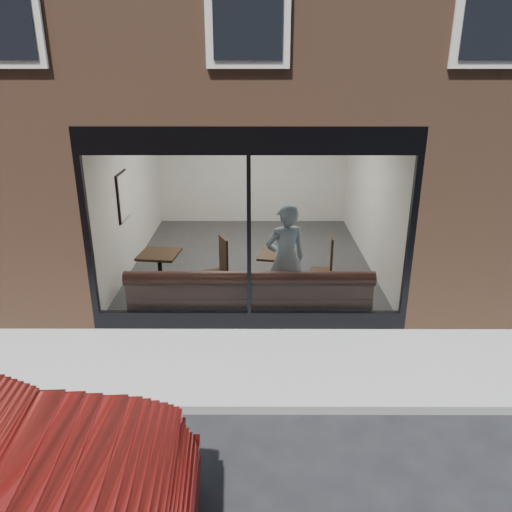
{
  "coord_description": "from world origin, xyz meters",
  "views": [
    {
      "loc": [
        0.12,
        -5.1,
        3.98
      ],
      "look_at": [
        0.1,
        2.4,
        1.12
      ],
      "focal_mm": 35.0,
      "sensor_mm": 36.0,
      "label": 1
    }
  ],
  "objects_px": {
    "banquette": "(250,305)",
    "cafe_chair_right": "(321,271)",
    "cafe_table_left": "(159,254)",
    "cafe_chair_left": "(215,274)",
    "cafe_table_right": "(277,255)",
    "person": "(285,260)"
  },
  "relations": [
    {
      "from": "banquette",
      "to": "cafe_table_left",
      "type": "relative_size",
      "value": 5.75
    },
    {
      "from": "cafe_table_left",
      "to": "cafe_table_right",
      "type": "height_order",
      "value": "cafe_table_left"
    },
    {
      "from": "banquette",
      "to": "cafe_chair_right",
      "type": "xyz_separation_m",
      "value": [
        1.36,
        1.44,
        0.01
      ]
    },
    {
      "from": "banquette",
      "to": "cafe_table_right",
      "type": "height_order",
      "value": "cafe_table_right"
    },
    {
      "from": "banquette",
      "to": "cafe_table_left",
      "type": "bearing_deg",
      "value": 148.35
    },
    {
      "from": "banquette",
      "to": "cafe_chair_left",
      "type": "height_order",
      "value": "banquette"
    },
    {
      "from": "cafe_chair_left",
      "to": "cafe_chair_right",
      "type": "relative_size",
      "value": 1.14
    },
    {
      "from": "cafe_table_left",
      "to": "cafe_chair_right",
      "type": "distance_m",
      "value": 3.12
    },
    {
      "from": "cafe_table_right",
      "to": "cafe_chair_left",
      "type": "distance_m",
      "value": 1.32
    },
    {
      "from": "banquette",
      "to": "cafe_chair_right",
      "type": "height_order",
      "value": "banquette"
    },
    {
      "from": "cafe_chair_right",
      "to": "person",
      "type": "bearing_deg",
      "value": 64.45
    },
    {
      "from": "banquette",
      "to": "cafe_chair_left",
      "type": "bearing_deg",
      "value": 117.99
    },
    {
      "from": "cafe_chair_left",
      "to": "cafe_chair_right",
      "type": "bearing_deg",
      "value": 160.88
    },
    {
      "from": "banquette",
      "to": "cafe_table_left",
      "type": "height_order",
      "value": "cafe_table_left"
    },
    {
      "from": "cafe_table_left",
      "to": "cafe_chair_left",
      "type": "height_order",
      "value": "cafe_table_left"
    },
    {
      "from": "cafe_table_right",
      "to": "cafe_chair_right",
      "type": "bearing_deg",
      "value": 25.68
    },
    {
      "from": "cafe_chair_right",
      "to": "cafe_chair_left",
      "type": "bearing_deg",
      "value": 10.02
    },
    {
      "from": "banquette",
      "to": "cafe_table_right",
      "type": "relative_size",
      "value": 6.07
    },
    {
      "from": "banquette",
      "to": "cafe_chair_right",
      "type": "distance_m",
      "value": 1.98
    },
    {
      "from": "cafe_table_right",
      "to": "cafe_chair_right",
      "type": "distance_m",
      "value": 1.09
    },
    {
      "from": "person",
      "to": "cafe_chair_left",
      "type": "bearing_deg",
      "value": -58.12
    },
    {
      "from": "cafe_table_right",
      "to": "cafe_chair_left",
      "type": "xyz_separation_m",
      "value": [
        -1.19,
        0.29,
        -0.5
      ]
    }
  ]
}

